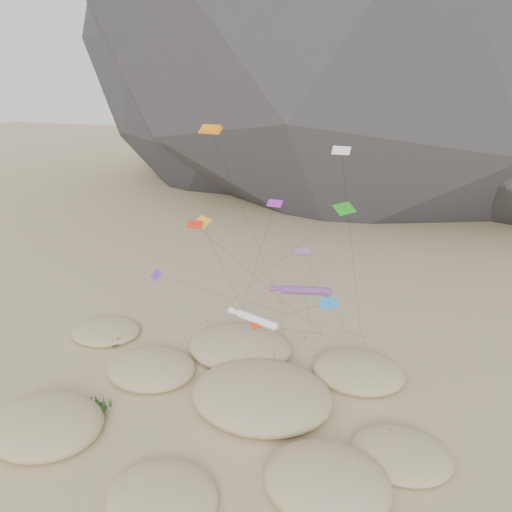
{
  "coord_description": "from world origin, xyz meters",
  "views": [
    {
      "loc": [
        15.77,
        -40.65,
        36.05
      ],
      "look_at": [
        -0.45,
        12.0,
        15.04
      ],
      "focal_mm": 35.0,
      "sensor_mm": 36.0,
      "label": 1
    }
  ],
  "objects": [
    {
      "name": "kite_stakes",
      "position": [
        1.73,
        22.76,
        0.15
      ],
      "size": [
        23.27,
        5.57,
        0.3
      ],
      "color": "#3F2D1E",
      "rests_on": "ground"
    },
    {
      "name": "dunes",
      "position": [
        -1.37,
        3.85,
        0.75
      ],
      "size": [
        51.48,
        35.87,
        3.98
      ],
      "color": "#CCB789",
      "rests_on": "ground"
    },
    {
      "name": "ground",
      "position": [
        0.0,
        0.0,
        0.0
      ],
      "size": [
        500.0,
        500.0,
        0.0
      ],
      "primitive_type": "plane",
      "color": "#CCB789",
      "rests_on": "ground"
    },
    {
      "name": "dune_grass",
      "position": [
        -1.29,
        4.17,
        0.86
      ],
      "size": [
        43.67,
        29.61,
        1.56
      ],
      "color": "black",
      "rests_on": "ground"
    },
    {
      "name": "rainbow_tube_kite",
      "position": [
        6.0,
        8.17,
        13.12
      ],
      "size": [
        6.95,
        16.04,
        13.9
      ],
      "color": "red",
      "rests_on": "ground"
    },
    {
      "name": "white_tube_kite",
      "position": [
        1.04,
        6.32,
        9.81
      ],
      "size": [
        6.7,
        18.59,
        10.54
      ],
      "color": "white",
      "rests_on": "ground"
    },
    {
      "name": "delta_kites",
      "position": [
        1.22,
        11.47,
        17.68
      ],
      "size": [
        25.89,
        21.18,
        27.66
      ],
      "color": "purple",
      "rests_on": "ground"
    },
    {
      "name": "orange_parafoil",
      "position": [
        -6.54,
        14.34,
        28.87
      ],
      "size": [
        8.19,
        12.96,
        29.75
      ],
      "color": "orange",
      "rests_on": "ground"
    },
    {
      "name": "multi_parafoil",
      "position": [
        5.14,
        12.1,
        15.95
      ],
      "size": [
        5.47,
        13.79,
        16.59
      ],
      "color": "red",
      "rests_on": "ground"
    }
  ]
}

